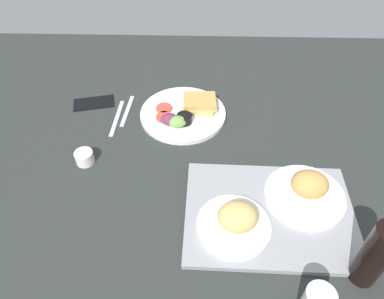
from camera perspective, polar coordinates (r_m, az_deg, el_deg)
name	(u,v)px	position (r cm, az deg, el deg)	size (l,w,h in cm)	color
ground_plane	(199,155)	(114.62, 1.04, -0.88)	(190.00, 150.00, 3.00)	#282D2B
serving_tray	(269,214)	(99.81, 12.13, -9.95)	(45.00, 33.00, 1.60)	gray
bread_plate_near	(307,191)	(102.76, 17.75, -6.23)	(21.94, 21.94, 8.25)	white
bread_plate_far	(235,221)	(92.56, 6.90, -11.20)	(19.11, 19.11, 8.28)	white
plate_with_salad	(184,113)	(125.13, -1.20, 5.85)	(29.81, 29.81, 5.40)	white
soda_bottle	(375,255)	(90.57, 27.03, -14.74)	(6.40, 6.40, 19.25)	black
espresso_cup	(84,157)	(113.93, -16.77, -1.20)	(5.60, 5.60, 4.00)	silver
fork	(127,111)	(130.37, -10.30, 6.11)	(17.00, 1.40, 0.50)	#B7B7BC
knife	(117,118)	(128.02, -11.90, 4.97)	(19.00, 1.40, 0.50)	#B7B7BC
cell_phone	(93,103)	(136.46, -15.39, 7.21)	(14.40, 7.20, 0.80)	black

